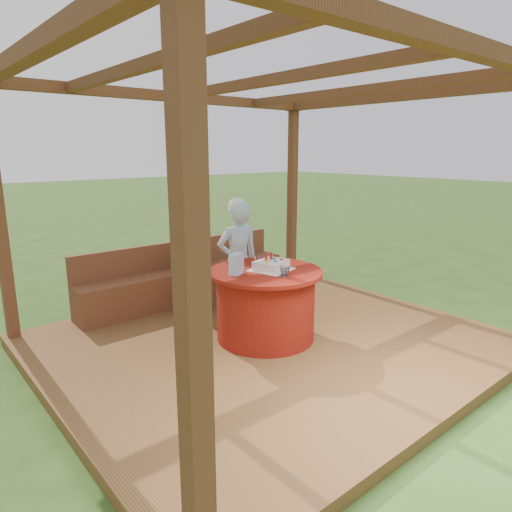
{
  "coord_description": "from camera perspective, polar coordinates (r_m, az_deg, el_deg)",
  "views": [
    {
      "loc": [
        -3.09,
        -3.45,
        2.13
      ],
      "look_at": [
        0.0,
        0.25,
        1.0
      ],
      "focal_mm": 32.0,
      "sensor_mm": 36.0,
      "label": 1
    }
  ],
  "objects": [
    {
      "name": "ground",
      "position": [
        5.1,
        1.84,
        -11.51
      ],
      "size": [
        60.0,
        60.0,
        0.0
      ],
      "primitive_type": "plane",
      "color": "#2D4E1A",
      "rests_on": "ground"
    },
    {
      "name": "deck",
      "position": [
        5.07,
        1.84,
        -10.89
      ],
      "size": [
        4.5,
        4.0,
        0.12
      ],
      "primitive_type": "cube",
      "color": "brown",
      "rests_on": "ground"
    },
    {
      "name": "pergola",
      "position": [
        4.64,
        2.07,
        16.6
      ],
      "size": [
        4.5,
        4.0,
        2.72
      ],
      "color": "brown",
      "rests_on": "deck"
    },
    {
      "name": "bench",
      "position": [
        6.27,
        -8.65,
        -3.13
      ],
      "size": [
        3.0,
        0.42,
        0.8
      ],
      "color": "brown",
      "rests_on": "deck"
    },
    {
      "name": "table",
      "position": [
        4.93,
        1.2,
        -6.01
      ],
      "size": [
        1.2,
        1.2,
        0.76
      ],
      "color": "maroon",
      "rests_on": "deck"
    },
    {
      "name": "chair",
      "position": [
        5.89,
        -7.6,
        -2.12
      ],
      "size": [
        0.51,
        0.51,
        0.86
      ],
      "color": "#3C2213",
      "rests_on": "deck"
    },
    {
      "name": "elderly_woman",
      "position": [
        5.39,
        -2.28,
        -0.46
      ],
      "size": [
        0.58,
        0.44,
        1.48
      ],
      "color": "#8BB4CE",
      "rests_on": "deck"
    },
    {
      "name": "birthday_cake",
      "position": [
        4.82,
        1.91,
        -1.14
      ],
      "size": [
        0.48,
        0.48,
        0.18
      ],
      "color": "white",
      "rests_on": "table"
    },
    {
      "name": "gift_bag",
      "position": [
        4.64,
        -2.46,
        -1.01
      ],
      "size": [
        0.18,
        0.15,
        0.22
      ],
      "primitive_type": "cube",
      "rotation": [
        0.0,
        0.0,
        0.42
      ],
      "color": "#E695C8",
      "rests_on": "table"
    },
    {
      "name": "drinking_glass",
      "position": [
        4.58,
        3.61,
        -1.96
      ],
      "size": [
        0.13,
        0.13,
        0.1
      ],
      "primitive_type": "imported",
      "rotation": [
        0.0,
        0.0,
        -0.25
      ],
      "color": "silver",
      "rests_on": "table"
    }
  ]
}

